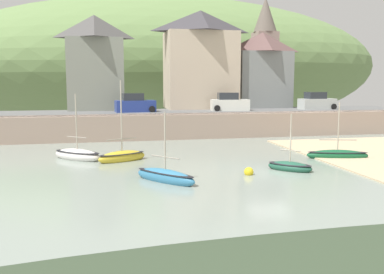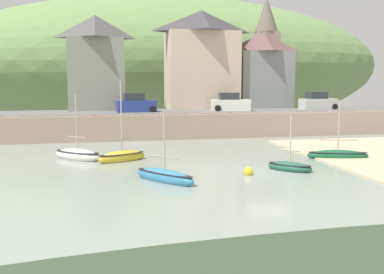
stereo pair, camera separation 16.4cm
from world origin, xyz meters
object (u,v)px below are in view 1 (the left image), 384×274
Objects in this scene: waterfront_building_left at (95,62)px; parked_car_end_of_row at (317,102)px; sailboat_far_left at (77,155)px; waterfront_building_right at (262,69)px; motorboat_with_cabin at (122,157)px; sailboat_nearest_shore at (165,176)px; waterfront_building_centre at (201,59)px; mooring_buoy at (249,172)px; sailboat_white_hull at (290,166)px; parked_car_near_slipway at (135,104)px; parked_car_by_wall at (229,103)px; fishing_boat_green at (337,155)px; church_with_spire at (265,50)px.

waterfront_building_left is 2.47× the size of parked_car_end_of_row.
waterfront_building_left is 2.09× the size of sailboat_far_left.
motorboat_with_cabin is at bearing -132.74° from waterfront_building_right.
sailboat_nearest_shore is at bearing -121.04° from waterfront_building_right.
waterfront_building_centre reaches higher than waterfront_building_right.
sailboat_white_hull is at bearing 13.40° from mooring_buoy.
waterfront_building_left is at bearing 166.14° from parked_car_end_of_row.
waterfront_building_centre is 19.25× the size of mooring_buoy.
waterfront_building_centre is at bearing 180.00° from waterfront_building_right.
parked_car_near_slipway is (-15.71, -4.50, -3.77)m from waterfront_building_right.
sailboat_far_left is 15.11m from sailboat_white_hull.
sailboat_white_hull is (10.30, -5.49, -0.08)m from motorboat_with_cabin.
waterfront_building_left is at bearing 149.04° from sailboat_nearest_shore.
sailboat_far_left reaches higher than parked_car_by_wall.
waterfront_building_right is at bearing 22.67° from motorboat_with_cabin.
motorboat_with_cabin is at bearing -163.04° from sailboat_white_hull.
fishing_boat_green is at bearing -73.96° from parked_car_by_wall.
fishing_boat_green is at bearing 70.06° from sailboat_nearest_shore.
waterfront_building_left reaches higher than motorboat_with_cabin.
parked_car_by_wall is (2.15, 20.35, 2.96)m from sailboat_white_hull.
waterfront_building_right is at bearing 67.49° from mooring_buoy.
church_with_spire is 33.01m from sailboat_far_left.
church_with_spire reaches higher than waterfront_building_centre.
parked_car_near_slipway reaches higher than sailboat_nearest_shore.
waterfront_building_right reaches higher than mooring_buoy.
waterfront_building_right is (19.63, 0.00, -0.72)m from waterfront_building_left.
sailboat_nearest_shore reaches higher than mooring_buoy.
waterfront_building_centre is 23.25m from motorboat_with_cabin.
parked_car_near_slipway is at bearing -150.91° from waterfront_building_centre.
sailboat_nearest_shore is 0.98× the size of parked_car_by_wall.
waterfront_building_left is at bearing 180.00° from waterfront_building_right.
waterfront_building_left is at bearing 125.25° from parked_car_near_slipway.
sailboat_white_hull is 0.90× the size of parked_car_end_of_row.
church_with_spire is at bearing 65.36° from waterfront_building_right.
waterfront_building_left is 0.92× the size of waterfront_building_centre.
sailboat_far_left is 12.91m from mooring_buoy.
waterfront_building_centre is 2.64× the size of parked_car_near_slipway.
waterfront_building_left is 2.44× the size of parked_car_near_slipway.
motorboat_with_cabin reaches higher than sailboat_white_hull.
parked_car_by_wall is at bearing -64.11° from waterfront_building_centre.
parked_car_by_wall is at bearing 25.45° from motorboat_with_cabin.
fishing_boat_green is at bearing -76.36° from waterfront_building_centre.
parked_car_end_of_row is 26.34m from mooring_buoy.
waterfront_building_right reaches higher than motorboat_with_cabin.
church_with_spire is 11.03m from parked_car_end_of_row.
parked_car_end_of_row is at bearing 103.46° from sailboat_white_hull.
fishing_boat_green is 1.21× the size of sailboat_white_hull.
parked_car_end_of_row reaches higher than fishing_boat_green.
waterfront_building_centre is 23.60m from fishing_boat_green.
waterfront_building_right is 15.32× the size of mooring_buoy.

